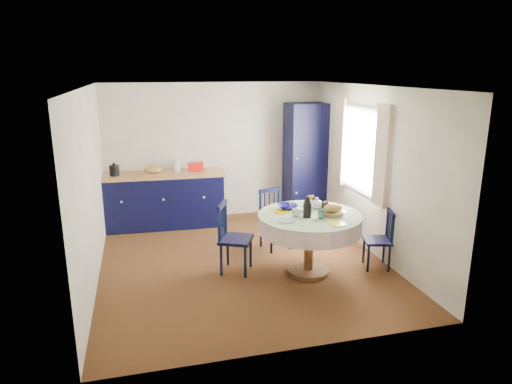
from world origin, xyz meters
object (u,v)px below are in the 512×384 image
(mug_b, at_px, (321,215))
(mug_d, at_px, (292,205))
(cobalt_bowl, at_px, (288,207))
(mug_a, at_px, (296,213))
(mug_c, at_px, (324,205))
(dining_table, at_px, (310,223))
(kitchen_counter, at_px, (163,199))
(chair_far, at_px, (274,219))
(chair_right, at_px, (380,239))
(chair_left, at_px, (233,237))
(pantry_cabinet, at_px, (306,161))

(mug_b, bearing_deg, mug_d, 111.57)
(mug_d, distance_m, cobalt_bowl, 0.09)
(mug_a, bearing_deg, cobalt_bowl, 91.76)
(cobalt_bowl, bearing_deg, mug_a, -88.24)
(cobalt_bowl, bearing_deg, mug_c, -11.44)
(dining_table, bearing_deg, mug_a, -174.26)
(kitchen_counter, bearing_deg, cobalt_bowl, -51.50)
(chair_far, xyz_separation_m, mug_b, (0.27, -1.21, 0.42))
(mug_b, height_order, cobalt_bowl, mug_b)
(mug_a, distance_m, cobalt_bowl, 0.33)
(chair_right, xyz_separation_m, mug_b, (-0.95, -0.11, 0.47))
(dining_table, distance_m, chair_left, 1.07)
(mug_a, distance_m, mug_c, 0.55)
(chair_right, bearing_deg, cobalt_bowl, -92.12)
(chair_far, relative_size, mug_b, 8.68)
(mug_d, bearing_deg, kitchen_counter, 127.95)
(chair_left, bearing_deg, mug_d, -61.45)
(mug_b, bearing_deg, cobalt_bowl, 119.95)
(chair_far, bearing_deg, mug_a, -105.95)
(dining_table, relative_size, mug_c, 11.11)
(mug_d, bearing_deg, chair_left, -177.02)
(dining_table, bearing_deg, kitchen_counter, 125.96)
(kitchen_counter, relative_size, chair_left, 2.22)
(pantry_cabinet, relative_size, chair_far, 2.29)
(pantry_cabinet, xyz_separation_m, mug_b, (-0.78, -2.64, -0.17))
(pantry_cabinet, xyz_separation_m, chair_left, (-1.85, -2.14, -0.57))
(dining_table, height_order, chair_right, dining_table)
(dining_table, height_order, chair_far, dining_table)
(kitchen_counter, bearing_deg, chair_far, -40.10)
(dining_table, distance_m, mug_c, 0.40)
(kitchen_counter, relative_size, mug_a, 18.25)
(mug_c, bearing_deg, cobalt_bowl, 168.56)
(mug_a, bearing_deg, chair_left, 157.40)
(chair_far, bearing_deg, mug_c, -74.27)
(mug_b, bearing_deg, pantry_cabinet, 73.58)
(pantry_cabinet, height_order, chair_left, pantry_cabinet)
(dining_table, relative_size, chair_right, 1.65)
(chair_far, bearing_deg, chair_right, -57.56)
(kitchen_counter, height_order, chair_left, kitchen_counter)
(pantry_cabinet, relative_size, dining_table, 1.54)
(chair_right, height_order, mug_b, mug_b)
(dining_table, height_order, mug_c, dining_table)
(mug_b, xyz_separation_m, mug_d, (-0.22, 0.55, -0.01))
(mug_b, distance_m, cobalt_bowl, 0.58)
(chair_right, height_order, cobalt_bowl, cobalt_bowl)
(pantry_cabinet, relative_size, mug_a, 17.85)
(mug_a, bearing_deg, chair_far, 89.50)
(dining_table, distance_m, mug_d, 0.42)
(dining_table, height_order, mug_d, dining_table)
(chair_far, xyz_separation_m, cobalt_bowl, (-0.02, -0.70, 0.41))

